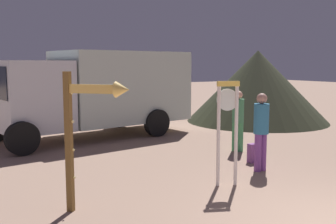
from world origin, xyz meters
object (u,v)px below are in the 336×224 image
(person_near_clock, at_px, (261,128))
(standing_clock, at_px, (227,121))
(arrow_sign, at_px, (89,118))
(backpack, at_px, (253,153))
(dome_tent, at_px, (257,86))
(person_distant, at_px, (238,118))
(box_truck_near, at_px, (99,89))

(person_near_clock, bearing_deg, standing_clock, -160.86)
(arrow_sign, relative_size, backpack, 4.93)
(standing_clock, bearing_deg, dome_tent, 43.51)
(standing_clock, bearing_deg, backpack, 33.10)
(person_near_clock, height_order, backpack, person_near_clock)
(backpack, relative_size, person_distant, 0.28)
(person_distant, relative_size, dome_tent, 0.29)
(arrow_sign, bearing_deg, box_truck_near, 68.02)
(person_near_clock, relative_size, person_distant, 1.05)
(standing_clock, bearing_deg, person_distant, 45.89)
(person_distant, xyz_separation_m, box_truck_near, (-2.43, 4.12, 0.63))
(standing_clock, relative_size, box_truck_near, 0.31)
(backpack, height_order, dome_tent, dome_tent)
(dome_tent, bearing_deg, box_truck_near, 179.40)
(standing_clock, relative_size, backpack, 4.47)
(person_distant, bearing_deg, dome_tent, 42.25)
(standing_clock, distance_m, person_near_clock, 1.44)
(standing_clock, height_order, person_distant, standing_clock)
(box_truck_near, relative_size, dome_tent, 1.16)
(box_truck_near, distance_m, dome_tent, 6.89)
(box_truck_near, bearing_deg, arrow_sign, -111.98)
(standing_clock, distance_m, dome_tent, 9.21)
(backpack, bearing_deg, person_near_clock, -121.09)
(person_near_clock, bearing_deg, dome_tent, 47.72)
(backpack, bearing_deg, standing_clock, -146.90)
(person_distant, height_order, dome_tent, dome_tent)
(arrow_sign, height_order, person_near_clock, arrow_sign)
(person_near_clock, bearing_deg, box_truck_near, 104.62)
(backpack, distance_m, dome_tent, 7.28)
(backpack, bearing_deg, arrow_sign, -165.04)
(person_near_clock, height_order, dome_tent, dome_tent)
(person_distant, xyz_separation_m, dome_tent, (4.46, 4.05, 0.54))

